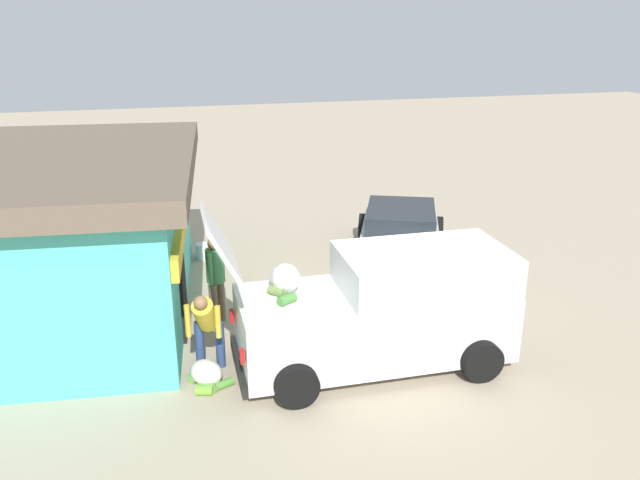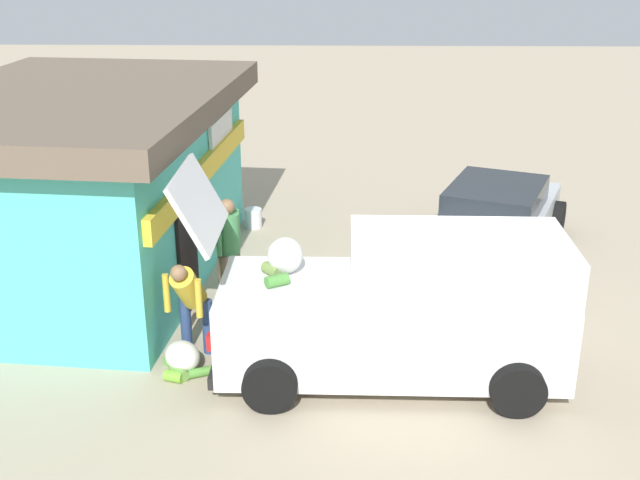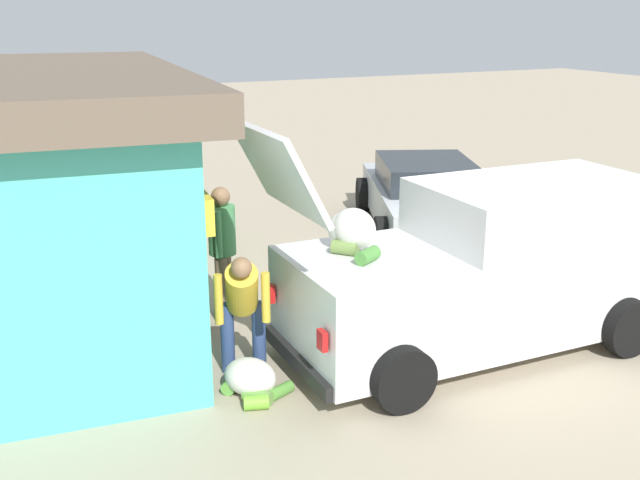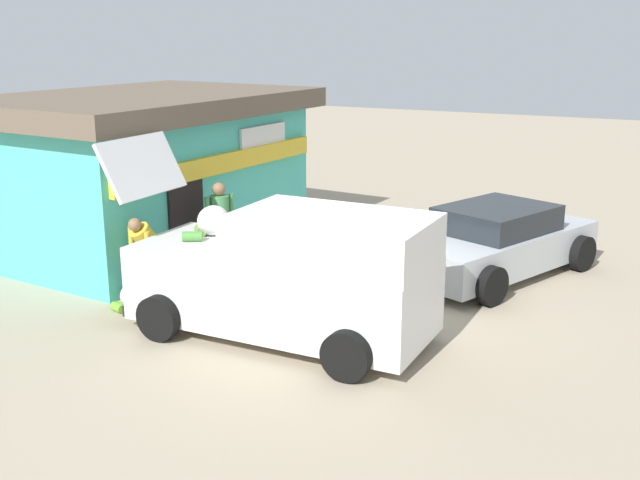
{
  "view_description": "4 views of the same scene",
  "coord_description": "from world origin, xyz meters",
  "px_view_note": "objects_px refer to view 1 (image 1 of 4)",
  "views": [
    {
      "loc": [
        -10.82,
        3.91,
        5.51
      ],
      "look_at": [
        0.69,
        0.96,
        1.27
      ],
      "focal_mm": 35.94,
      "sensor_mm": 36.0,
      "label": 1
    },
    {
      "loc": [
        -11.2,
        1.43,
        5.47
      ],
      "look_at": [
        -0.26,
        1.67,
        1.22
      ],
      "focal_mm": 44.94,
      "sensor_mm": 36.0,
      "label": 2
    },
    {
      "loc": [
        -8.51,
        5.79,
        3.82
      ],
      "look_at": [
        0.51,
        1.52,
        0.73
      ],
      "focal_mm": 42.23,
      "sensor_mm": 36.0,
      "label": 3
    },
    {
      "loc": [
        -11.16,
        -4.4,
        4.35
      ],
      "look_at": [
        -0.62,
        0.73,
        1.13
      ],
      "focal_mm": 43.11,
      "sensor_mm": 36.0,
      "label": 4
    }
  ],
  "objects_px": {
    "parked_sedan": "(400,235)",
    "paint_bucket": "(203,251)",
    "vendor_standing": "(216,274)",
    "unloaded_banana_pile": "(207,375)",
    "delivery_van": "(383,309)",
    "customer_bending": "(206,323)",
    "storefront_bar": "(73,235)"
  },
  "relations": [
    {
      "from": "storefront_bar",
      "to": "vendor_standing",
      "type": "bearing_deg",
      "value": -113.75
    },
    {
      "from": "customer_bending",
      "to": "paint_bucket",
      "type": "bearing_deg",
      "value": -3.66
    },
    {
      "from": "storefront_bar",
      "to": "delivery_van",
      "type": "bearing_deg",
      "value": -121.86
    },
    {
      "from": "parked_sedan",
      "to": "vendor_standing",
      "type": "distance_m",
      "value": 5.01
    },
    {
      "from": "vendor_standing",
      "to": "unloaded_banana_pile",
      "type": "xyz_separation_m",
      "value": [
        -2.01,
        0.39,
        -0.84
      ]
    },
    {
      "from": "customer_bending",
      "to": "paint_bucket",
      "type": "distance_m",
      "value": 5.14
    },
    {
      "from": "delivery_van",
      "to": "customer_bending",
      "type": "distance_m",
      "value": 2.86
    },
    {
      "from": "delivery_van",
      "to": "parked_sedan",
      "type": "xyz_separation_m",
      "value": [
        4.26,
        -1.95,
        -0.34
      ]
    },
    {
      "from": "storefront_bar",
      "to": "customer_bending",
      "type": "height_order",
      "value": "storefront_bar"
    },
    {
      "from": "delivery_van",
      "to": "parked_sedan",
      "type": "bearing_deg",
      "value": -24.61
    },
    {
      "from": "customer_bending",
      "to": "delivery_van",
      "type": "bearing_deg",
      "value": -97.99
    },
    {
      "from": "vendor_standing",
      "to": "unloaded_banana_pile",
      "type": "bearing_deg",
      "value": 169.08
    },
    {
      "from": "vendor_standing",
      "to": "storefront_bar",
      "type": "bearing_deg",
      "value": 66.25
    },
    {
      "from": "storefront_bar",
      "to": "parked_sedan",
      "type": "distance_m",
      "value": 7.11
    },
    {
      "from": "unloaded_banana_pile",
      "to": "paint_bucket",
      "type": "xyz_separation_m",
      "value": [
        5.49,
        -0.39,
        0.02
      ]
    },
    {
      "from": "delivery_van",
      "to": "vendor_standing",
      "type": "bearing_deg",
      "value": 51.3
    },
    {
      "from": "vendor_standing",
      "to": "customer_bending",
      "type": "xyz_separation_m",
      "value": [
        -1.61,
        0.32,
        -0.15
      ]
    },
    {
      "from": "parked_sedan",
      "to": "paint_bucket",
      "type": "height_order",
      "value": "parked_sedan"
    },
    {
      "from": "storefront_bar",
      "to": "delivery_van",
      "type": "distance_m",
      "value": 5.92
    },
    {
      "from": "vendor_standing",
      "to": "customer_bending",
      "type": "relative_size",
      "value": 1.2
    },
    {
      "from": "customer_bending",
      "to": "parked_sedan",
      "type": "bearing_deg",
      "value": -51.08
    },
    {
      "from": "delivery_van",
      "to": "storefront_bar",
      "type": "bearing_deg",
      "value": 58.14
    },
    {
      "from": "storefront_bar",
      "to": "parked_sedan",
      "type": "height_order",
      "value": "storefront_bar"
    },
    {
      "from": "vendor_standing",
      "to": "customer_bending",
      "type": "distance_m",
      "value": 1.65
    },
    {
      "from": "delivery_van",
      "to": "parked_sedan",
      "type": "distance_m",
      "value": 4.69
    },
    {
      "from": "vendor_standing",
      "to": "customer_bending",
      "type": "bearing_deg",
      "value": 168.8
    },
    {
      "from": "parked_sedan",
      "to": "paint_bucket",
      "type": "distance_m",
      "value": 4.64
    },
    {
      "from": "parked_sedan",
      "to": "unloaded_banana_pile",
      "type": "bearing_deg",
      "value": 131.29
    },
    {
      "from": "delivery_van",
      "to": "parked_sedan",
      "type": "height_order",
      "value": "delivery_van"
    },
    {
      "from": "paint_bucket",
      "to": "vendor_standing",
      "type": "bearing_deg",
      "value": 179.9
    },
    {
      "from": "vendor_standing",
      "to": "unloaded_banana_pile",
      "type": "distance_m",
      "value": 2.21
    },
    {
      "from": "unloaded_banana_pile",
      "to": "paint_bucket",
      "type": "height_order",
      "value": "unloaded_banana_pile"
    }
  ]
}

